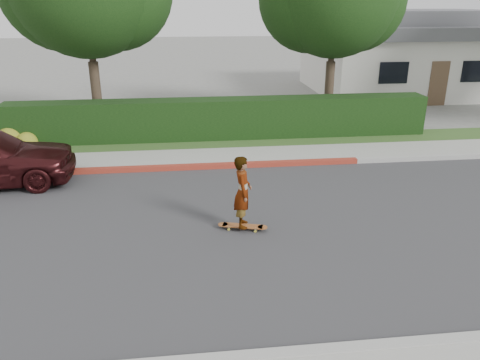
# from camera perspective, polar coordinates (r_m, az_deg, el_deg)

# --- Properties ---
(ground) EXTENTS (120.00, 120.00, 0.00)m
(ground) POSITION_cam_1_polar(r_m,az_deg,el_deg) (11.24, 16.22, -4.94)
(ground) COLOR slate
(ground) RESTS_ON ground
(road) EXTENTS (60.00, 8.00, 0.01)m
(road) POSITION_cam_1_polar(r_m,az_deg,el_deg) (11.23, 16.23, -4.91)
(road) COLOR #2D2D30
(road) RESTS_ON ground
(curb_far) EXTENTS (60.00, 0.20, 0.15)m
(curb_far) POSITION_cam_1_polar(r_m,az_deg,el_deg) (14.77, 10.35, 2.19)
(curb_far) COLOR #9E9E99
(curb_far) RESTS_ON ground
(curb_red_section) EXTENTS (12.00, 0.21, 0.15)m
(curb_red_section) POSITION_cam_1_polar(r_m,az_deg,el_deg) (14.18, -9.40, 1.45)
(curb_red_section) COLOR maroon
(curb_red_section) RESTS_ON ground
(sidewalk_far) EXTENTS (60.00, 1.60, 0.12)m
(sidewalk_far) POSITION_cam_1_polar(r_m,az_deg,el_deg) (15.60, 9.42, 3.20)
(sidewalk_far) COLOR gray
(sidewalk_far) RESTS_ON ground
(planting_strip) EXTENTS (60.00, 1.60, 0.10)m
(planting_strip) POSITION_cam_1_polar(r_m,az_deg,el_deg) (17.07, 7.98, 4.81)
(planting_strip) COLOR #2D4C1E
(planting_strip) RESTS_ON ground
(hedge) EXTENTS (15.00, 1.00, 1.50)m
(hedge) POSITION_cam_1_polar(r_m,az_deg,el_deg) (16.98, -2.34, 7.36)
(hedge) COLOR black
(hedge) RESTS_ON ground
(flowering_shrub) EXTENTS (1.40, 1.00, 0.90)m
(flowering_shrub) POSITION_cam_1_polar(r_m,az_deg,el_deg) (17.57, -25.68, 4.34)
(flowering_shrub) COLOR #2D4C19
(flowering_shrub) RESTS_ON ground
(house) EXTENTS (10.60, 8.60, 4.30)m
(house) POSITION_cam_1_polar(r_m,az_deg,el_deg) (28.19, 19.74, 14.43)
(house) COLOR beige
(house) RESTS_ON ground
(skateboard) EXTENTS (1.12, 0.50, 0.10)m
(skateboard) POSITION_cam_1_polar(r_m,az_deg,el_deg) (10.39, 0.32, -5.64)
(skateboard) COLOR gold
(skateboard) RESTS_ON ground
(skateboarder) EXTENTS (0.44, 0.62, 1.61)m
(skateboarder) POSITION_cam_1_polar(r_m,az_deg,el_deg) (10.05, 0.33, -1.46)
(skateboarder) COLOR white
(skateboarder) RESTS_ON skateboard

